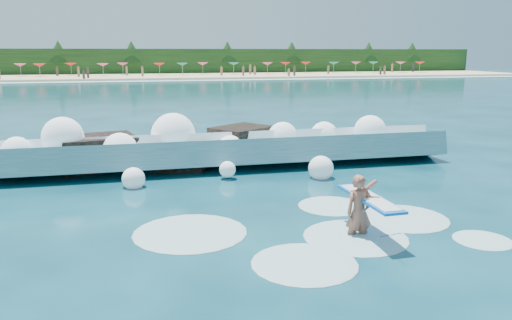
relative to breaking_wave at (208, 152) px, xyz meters
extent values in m
plane|color=#062B37|center=(-0.72, -6.70, -0.57)|extent=(200.00, 200.00, 0.00)
cube|color=tan|center=(-0.72, 71.30, -0.37)|extent=(140.00, 20.00, 0.40)
cube|color=silver|center=(-0.72, 60.30, -0.53)|extent=(140.00, 5.00, 0.08)
cube|color=black|center=(-0.72, 81.30, 1.93)|extent=(140.00, 4.00, 5.00)
cube|color=teal|center=(0.00, -0.16, -0.10)|extent=(18.95, 2.89, 1.58)
cube|color=silver|center=(0.00, 0.64, 0.38)|extent=(18.95, 1.34, 0.74)
cube|color=black|center=(-4.11, 0.72, -0.06)|extent=(3.09, 2.58, 1.47)
cube|color=black|center=(-1.11, -0.08, -0.18)|extent=(2.43, 2.15, 1.13)
cube|color=black|center=(1.59, 1.12, -0.02)|extent=(2.88, 2.78, 1.58)
imported|color=#905443|center=(2.43, -8.36, 0.03)|extent=(0.69, 0.47, 1.83)
cube|color=blue|center=(2.71, -8.31, 0.35)|extent=(0.63, 2.51, 0.06)
cube|color=silver|center=(2.71, -8.31, 0.36)|extent=(0.52, 2.30, 0.06)
cylinder|color=black|center=(2.61, -9.56, -0.12)|extent=(0.01, 0.91, 0.43)
sphere|color=white|center=(-6.70, -0.51, 0.43)|extent=(1.03, 1.03, 1.03)
sphere|color=white|center=(-5.28, 0.27, 0.74)|extent=(1.51, 1.51, 1.51)
sphere|color=white|center=(-3.27, -0.16, 0.24)|extent=(1.31, 1.31, 1.31)
sphere|color=white|center=(-1.25, 0.71, 0.60)|extent=(1.74, 1.74, 1.74)
sphere|color=white|center=(0.87, -0.13, 0.11)|extent=(1.05, 1.05, 1.05)
sphere|color=white|center=(3.13, 0.33, 0.42)|extent=(1.20, 1.20, 1.20)
sphere|color=white|center=(4.97, 0.46, 0.39)|extent=(1.14, 1.14, 1.14)
sphere|color=white|center=(6.62, -0.41, 0.63)|extent=(1.31, 1.31, 1.31)
sphere|color=white|center=(-2.83, -2.46, -0.29)|extent=(0.76, 0.76, 0.76)
sphere|color=white|center=(0.38, -2.10, -0.24)|extent=(0.58, 0.58, 0.58)
sphere|color=white|center=(3.61, -2.76, -0.22)|extent=(0.89, 0.89, 0.89)
ellipsoid|color=silver|center=(2.34, -8.41, -0.57)|extent=(2.55, 2.55, 0.13)
ellipsoid|color=silver|center=(0.64, -9.58, -0.57)|extent=(2.29, 2.29, 0.11)
ellipsoid|color=silver|center=(4.18, -7.42, -0.57)|extent=(2.42, 2.42, 0.12)
ellipsoid|color=silver|center=(-1.50, -7.17, -0.57)|extent=(2.85, 2.85, 0.14)
ellipsoid|color=silver|center=(2.74, -5.94, -0.57)|extent=(1.97, 1.97, 0.10)
ellipsoid|color=silver|center=(5.19, -9.32, -0.57)|extent=(1.38, 1.38, 0.07)
cone|color=#E04174|center=(-21.04, 73.60, 1.68)|extent=(2.00, 2.00, 0.50)
cone|color=red|center=(-17.77, 72.00, 1.68)|extent=(2.00, 2.00, 0.50)
cone|color=red|center=(-13.21, 75.69, 1.68)|extent=(2.00, 2.00, 0.50)
cone|color=#E04174|center=(-7.55, 71.28, 1.68)|extent=(2.00, 2.00, 0.50)
cone|color=#E04174|center=(-4.35, 75.35, 1.68)|extent=(2.00, 2.00, 0.50)
cone|color=red|center=(1.97, 72.05, 1.68)|extent=(2.00, 2.00, 0.50)
cone|color=#137862|center=(5.98, 71.91, 1.68)|extent=(2.00, 2.00, 0.50)
cone|color=#E04174|center=(10.02, 74.69, 1.68)|extent=(2.00, 2.00, 0.50)
cone|color=#137862|center=(15.53, 73.07, 1.68)|extent=(2.00, 2.00, 0.50)
cone|color=#E04174|center=(21.72, 72.03, 1.68)|extent=(2.00, 2.00, 0.50)
cone|color=red|center=(25.89, 74.13, 1.68)|extent=(2.00, 2.00, 0.50)
cone|color=red|center=(30.36, 75.27, 1.68)|extent=(2.00, 2.00, 0.50)
cone|color=#137862|center=(35.53, 73.65, 1.68)|extent=(2.00, 2.00, 0.50)
cone|color=#E04174|center=(40.61, 74.51, 1.68)|extent=(2.00, 2.00, 0.50)
cone|color=#137862|center=(44.28, 74.25, 1.68)|extent=(2.00, 2.00, 0.50)
cone|color=#E04174|center=(49.55, 72.92, 1.68)|extent=(2.00, 2.00, 0.50)
cone|color=red|center=(53.44, 72.22, 1.68)|extent=(2.00, 2.00, 0.50)
cube|color=#3F332D|center=(-21.73, 72.49, 0.62)|extent=(0.35, 0.22, 1.58)
cube|color=#8C664C|center=(-0.86, 63.73, 0.61)|extent=(0.35, 0.22, 1.55)
cube|color=#262633|center=(-2.46, 73.06, 0.51)|extent=(0.35, 0.22, 1.36)
cube|color=brown|center=(15.83, 66.15, 0.57)|extent=(0.35, 0.22, 1.48)
cube|color=#8C664C|center=(49.85, 74.60, 0.64)|extent=(0.35, 0.22, 1.61)
cube|color=#262633|center=(14.10, 63.31, 0.64)|extent=(0.35, 0.22, 1.61)
cube|color=#3F332D|center=(30.21, 72.24, 0.63)|extent=(0.35, 0.22, 1.60)
cube|color=#8C664C|center=(15.33, 74.34, 0.60)|extent=(0.35, 0.22, 1.53)
cube|color=#262633|center=(22.99, 62.83, 0.27)|extent=(0.35, 0.22, 1.52)
cube|color=#8C664C|center=(4.25, 69.25, 0.64)|extent=(0.35, 0.22, 1.61)
cube|color=#262633|center=(54.07, 75.01, 0.60)|extent=(0.35, 0.22, 1.53)
cube|color=brown|center=(4.97, 72.54, 0.54)|extent=(0.35, 0.22, 1.41)
cube|color=#3F332D|center=(40.13, 67.19, 0.60)|extent=(0.35, 0.22, 1.54)
cube|color=#8C664C|center=(3.68, 68.27, 0.55)|extent=(0.35, 0.22, 1.44)
cube|color=#262633|center=(27.68, 70.98, 0.52)|extent=(0.35, 0.22, 1.38)
cube|color=brown|center=(26.89, 62.51, 0.25)|extent=(0.35, 0.22, 1.49)
camera|label=1|loc=(-2.68, -18.86, 3.79)|focal=35.00mm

